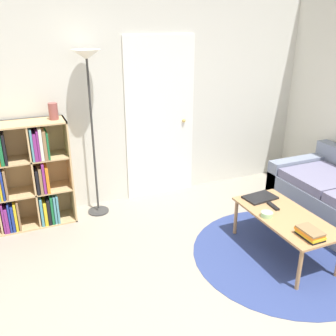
# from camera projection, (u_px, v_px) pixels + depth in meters

# --- Properties ---
(wall_back) EXTENTS (7.53, 0.11, 2.60)m
(wall_back) POSITION_uv_depth(u_px,v_px,m) (139.00, 98.00, 4.47)
(wall_back) COLOR silver
(wall_back) RESTS_ON ground_plane
(rug) EXTENTS (1.79, 1.79, 0.01)m
(rug) POSITION_uv_depth(u_px,v_px,m) (284.00, 254.00, 3.70)
(rug) COLOR navy
(rug) RESTS_ON ground_plane
(bookshelf) EXTENTS (1.20, 0.34, 1.18)m
(bookshelf) POSITION_uv_depth(u_px,v_px,m) (10.00, 180.00, 3.99)
(bookshelf) COLOR tan
(bookshelf) RESTS_ON ground_plane
(floor_lamp) EXTENTS (0.31, 0.31, 1.88)m
(floor_lamp) POSITION_uv_depth(u_px,v_px,m) (88.00, 77.00, 3.92)
(floor_lamp) COLOR #333333
(floor_lamp) RESTS_ON ground_plane
(coffee_table) EXTENTS (0.53, 1.06, 0.43)m
(coffee_table) POSITION_uv_depth(u_px,v_px,m) (285.00, 219.00, 3.58)
(coffee_table) COLOR #AD7F51
(coffee_table) RESTS_ON ground_plane
(laptop) EXTENTS (0.35, 0.24, 0.02)m
(laptop) POSITION_uv_depth(u_px,v_px,m) (260.00, 197.00, 3.90)
(laptop) COLOR black
(laptop) RESTS_ON coffee_table
(bowl) EXTENTS (0.11, 0.11, 0.05)m
(bowl) POSITION_uv_depth(u_px,v_px,m) (267.00, 214.00, 3.53)
(bowl) COLOR #9ED193
(bowl) RESTS_ON coffee_table
(book_stack_on_table) EXTENTS (0.15, 0.23, 0.08)m
(book_stack_on_table) POSITION_uv_depth(u_px,v_px,m) (310.00, 233.00, 3.19)
(book_stack_on_table) COLOR black
(book_stack_on_table) RESTS_ON coffee_table
(remote) EXTENTS (0.06, 0.17, 0.02)m
(remote) POSITION_uv_depth(u_px,v_px,m) (273.00, 206.00, 3.72)
(remote) COLOR black
(remote) RESTS_ON coffee_table
(vase_on_shelf) EXTENTS (0.10, 0.10, 0.18)m
(vase_on_shelf) POSITION_uv_depth(u_px,v_px,m) (53.00, 111.00, 3.92)
(vase_on_shelf) COLOR #934C47
(vase_on_shelf) RESTS_ON bookshelf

